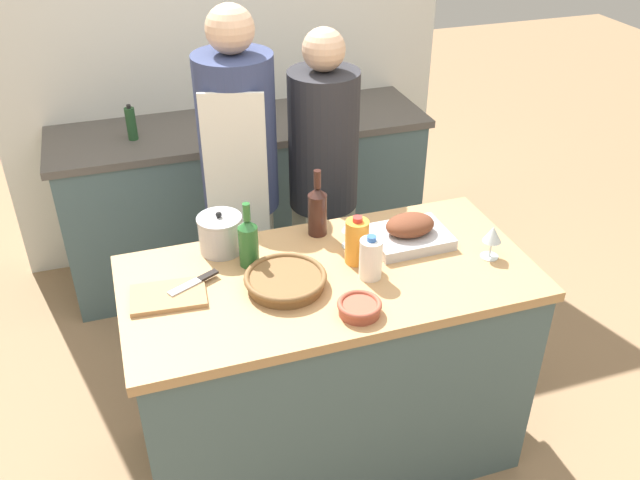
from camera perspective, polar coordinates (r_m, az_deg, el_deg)
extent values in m
plane|color=#9E7A56|center=(3.13, 0.66, -16.93)|extent=(12.00, 12.00, 0.00)
cube|color=#4C666B|center=(2.80, 0.72, -10.98)|extent=(1.48, 0.72, 0.89)
cube|color=tan|center=(2.51, 0.79, -3.22)|extent=(1.52, 0.74, 0.04)
cube|color=#4C666B|center=(4.00, -6.27, 3.34)|extent=(2.01, 0.58, 0.88)
cube|color=#56514C|center=(3.80, -6.69, 9.42)|extent=(2.07, 0.60, 0.04)
cube|color=silver|center=(4.00, -8.16, 16.18)|extent=(2.57, 0.10, 2.55)
cube|color=#BCBCC1|center=(2.69, 7.51, 0.23)|extent=(0.31, 0.24, 0.04)
ellipsoid|color=brown|center=(2.66, 7.59, 1.26)|extent=(0.20, 0.14, 0.08)
cylinder|color=brown|center=(2.42, -2.92, -3.54)|extent=(0.27, 0.27, 0.04)
torus|color=brown|center=(2.41, -2.94, -3.11)|extent=(0.30, 0.30, 0.02)
cube|color=#AD7F51|center=(2.43, -12.65, -4.62)|extent=(0.27, 0.19, 0.02)
cylinder|color=#B7B7BC|center=(2.62, -8.37, 0.41)|extent=(0.17, 0.17, 0.13)
cylinder|color=#B7B7BC|center=(2.58, -8.50, 1.78)|extent=(0.17, 0.17, 0.01)
sphere|color=black|center=(2.57, -8.53, 2.13)|extent=(0.02, 0.02, 0.02)
cylinder|color=#A84C38|center=(2.30, 3.33, -5.81)|extent=(0.14, 0.14, 0.04)
torus|color=#A84C38|center=(2.29, 3.35, -5.42)|extent=(0.15, 0.15, 0.02)
cylinder|color=orange|center=(2.52, 3.12, -0.14)|extent=(0.09, 0.09, 0.18)
cylinder|color=red|center=(2.47, 3.19, 1.75)|extent=(0.04, 0.04, 0.02)
cylinder|color=white|center=(2.44, 4.29, -1.59)|extent=(0.08, 0.08, 0.16)
cylinder|color=#3360B2|center=(2.40, 4.37, 0.13)|extent=(0.03, 0.03, 0.02)
cylinder|color=#28662D|center=(2.52, -6.03, -0.51)|extent=(0.07, 0.07, 0.16)
cone|color=#28662D|center=(2.47, -6.15, 1.37)|extent=(0.07, 0.07, 0.03)
cylinder|color=#28662D|center=(2.44, -6.22, 2.37)|extent=(0.03, 0.03, 0.07)
cylinder|color=#381E19|center=(2.69, -0.22, 2.16)|extent=(0.08, 0.08, 0.17)
cone|color=#381E19|center=(2.64, -0.22, 4.12)|extent=(0.08, 0.08, 0.03)
cylinder|color=#381E19|center=(2.61, -0.23, 5.15)|extent=(0.03, 0.03, 0.07)
cylinder|color=silver|center=(2.67, 14.06, -1.35)|extent=(0.07, 0.07, 0.00)
cylinder|color=silver|center=(2.65, 14.16, -0.70)|extent=(0.01, 0.01, 0.07)
cone|color=silver|center=(2.61, 14.35, 0.49)|extent=(0.07, 0.07, 0.06)
cylinder|color=silver|center=(2.65, 2.57, -0.48)|extent=(0.07, 0.07, 0.00)
cylinder|color=silver|center=(2.63, 2.59, 0.16)|extent=(0.01, 0.01, 0.07)
cone|color=silver|center=(2.60, 2.63, 1.36)|extent=(0.07, 0.07, 0.06)
cube|color=#B7B7BC|center=(2.44, -11.34, -3.91)|extent=(0.13, 0.09, 0.01)
cube|color=black|center=(2.48, -9.42, -2.95)|extent=(0.08, 0.06, 0.01)
cylinder|color=#234C28|center=(3.68, -15.61, 9.40)|extent=(0.05, 0.05, 0.17)
cylinder|color=black|center=(3.64, -15.83, 10.77)|extent=(0.02, 0.02, 0.02)
cylinder|color=#234C28|center=(3.71, -0.35, 10.61)|extent=(0.07, 0.07, 0.15)
cylinder|color=black|center=(3.68, -0.35, 11.81)|extent=(0.03, 0.03, 0.02)
cube|color=beige|center=(3.38, -6.14, -3.12)|extent=(0.32, 0.26, 0.84)
cylinder|color=navy|center=(3.00, -6.98, 8.90)|extent=(0.34, 0.34, 0.70)
sphere|color=#DBAD89|center=(2.86, -7.60, 17.21)|extent=(0.20, 0.20, 0.20)
cube|color=silver|center=(2.94, -6.97, 4.09)|extent=(0.26, 0.09, 0.89)
cube|color=beige|center=(3.47, 0.26, -2.45)|extent=(0.28, 0.21, 0.78)
cylinder|color=#28282D|center=(3.12, 0.29, 8.37)|extent=(0.32, 0.32, 0.65)
sphere|color=#DBAD89|center=(2.97, 0.32, 15.75)|extent=(0.19, 0.19, 0.19)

